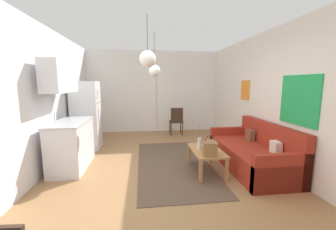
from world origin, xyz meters
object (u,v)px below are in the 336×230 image
couch (254,154)px  pendant_lamp_far (154,71)px  refrigerator (86,115)px  coffee_table (206,153)px  bamboo_vase (199,143)px  handbag (210,148)px  pendant_lamp_near (148,59)px  accent_chair (176,120)px

couch → pendant_lamp_far: bearing=153.3°
refrigerator → pendant_lamp_far: (1.67, -0.75, 1.07)m
couch → coffee_table: couch is taller
bamboo_vase → handbag: bamboo_vase is taller
bamboo_vase → pendant_lamp_near: pendant_lamp_near is taller
refrigerator → accent_chair: bearing=23.5°
handbag → pendant_lamp_far: pendant_lamp_far is taller
bamboo_vase → handbag: size_ratio=1.27×
coffee_table → accent_chair: bearing=92.0°
refrigerator → coffee_table: bearing=-34.9°
refrigerator → accent_chair: 2.70m
couch → coffee_table: (-0.98, -0.09, 0.10)m
couch → accent_chair: 2.97m
accent_chair → pendant_lamp_near: (-0.96, -2.99, 1.54)m
couch → refrigerator: refrigerator is taller
coffee_table → bamboo_vase: 0.21m
coffee_table → refrigerator: 3.15m
accent_chair → handbag: bearing=92.4°
bamboo_vase → pendant_lamp_far: 1.85m
refrigerator → accent_chair: (2.45, 1.07, -0.35)m
couch → pendant_lamp_near: bearing=-173.4°
bamboo_vase → accent_chair: (0.02, 2.80, -0.06)m
bamboo_vase → refrigerator: 3.00m
bamboo_vase → pendant_lamp_near: (-0.94, -0.19, 1.48)m
coffee_table → accent_chair: 2.85m
refrigerator → couch: bearing=-25.5°
handbag → accent_chair: accent_chair is taller
pendant_lamp_near → coffee_table: bearing=7.6°
coffee_table → handbag: size_ratio=2.65×
handbag → accent_chair: bearing=91.1°
handbag → pendant_lamp_near: bearing=172.3°
couch → refrigerator: (-3.54, 1.69, 0.57)m
coffee_table → pendant_lamp_far: 2.05m
bamboo_vase → pendant_lamp_far: pendant_lamp_far is taller
coffee_table → pendant_lamp_far: bearing=130.5°
coffee_table → bamboo_vase: bamboo_vase is taller
refrigerator → handbag: bearing=-39.4°
refrigerator → pendant_lamp_near: (1.49, -1.92, 1.18)m
couch → pendant_lamp_near: 2.70m
coffee_table → handbag: (-0.04, -0.28, 0.18)m
pendant_lamp_near → pendant_lamp_far: bearing=81.4°
coffee_table → pendant_lamp_near: 1.97m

